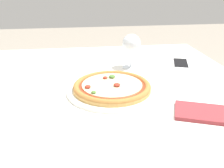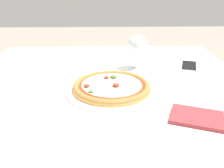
{
  "view_description": "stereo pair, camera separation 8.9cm",
  "coord_description": "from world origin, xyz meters",
  "views": [
    {
      "loc": [
        -0.09,
        -0.91,
        1.1
      ],
      "look_at": [
        0.02,
        -0.1,
        0.75
      ],
      "focal_mm": 40.0,
      "sensor_mm": 36.0,
      "label": 1
    },
    {
      "loc": [
        -0.0,
        -0.92,
        1.1
      ],
      "look_at": [
        0.02,
        -0.1,
        0.75
      ],
      "focal_mm": 40.0,
      "sensor_mm": 36.0,
      "label": 2
    }
  ],
  "objects": [
    {
      "name": "napkin_folded",
      "position": [
        0.26,
        -0.3,
        0.72
      ],
      "size": [
        0.18,
        0.16,
        0.01
      ],
      "color": "#933338",
      "rests_on": "dining_table"
    },
    {
      "name": "pizza_plate",
      "position": [
        0.02,
        -0.1,
        0.74
      ],
      "size": [
        0.33,
        0.33,
        0.04
      ],
      "color": "white",
      "rests_on": "dining_table"
    },
    {
      "name": "wine_glass_far_left",
      "position": [
        0.14,
        0.14,
        0.83
      ],
      "size": [
        0.08,
        0.08,
        0.16
      ],
      "color": "silver",
      "rests_on": "dining_table"
    },
    {
      "name": "dining_table",
      "position": [
        0.0,
        0.0,
        0.63
      ],
      "size": [
        1.13,
        1.04,
        0.72
      ],
      "color": "brown",
      "rests_on": "ground_plane"
    },
    {
      "name": "cell_phone",
      "position": [
        0.38,
        0.15,
        0.72
      ],
      "size": [
        0.11,
        0.16,
        0.01
      ],
      "color": "white",
      "rests_on": "dining_table"
    }
  ]
}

